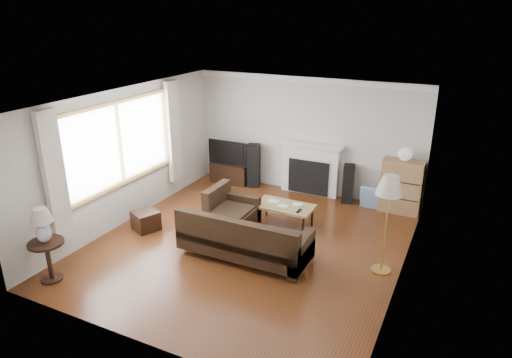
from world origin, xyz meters
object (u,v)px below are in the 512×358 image
at_px(tv_stand, 231,173).
at_px(coffee_table, 284,215).
at_px(side_table, 49,261).
at_px(sectional_sofa, 244,237).
at_px(floor_lamp, 386,225).
at_px(bookshelf, 401,186).

height_order(tv_stand, coffee_table, tv_stand).
bearing_deg(coffee_table, side_table, -126.05).
xyz_separation_m(tv_stand, side_table, (-0.43, -4.75, 0.09)).
bearing_deg(sectional_sofa, floor_lamp, 14.81).
bearing_deg(floor_lamp, sectional_sofa, -165.19).
height_order(bookshelf, coffee_table, bookshelf).
relative_size(coffee_table, side_table, 1.69).
xyz_separation_m(bookshelf, sectional_sofa, (-1.95, -2.93, -0.16)).
bearing_deg(side_table, tv_stand, 84.83).
bearing_deg(sectional_sofa, side_table, -141.01).
bearing_deg(floor_lamp, tv_stand, 149.18).
xyz_separation_m(sectional_sofa, side_table, (-2.29, -1.85, -0.05)).
bearing_deg(floor_lamp, bookshelf, 93.30).
bearing_deg(bookshelf, floor_lamp, -86.70).
bearing_deg(coffee_table, bookshelf, 42.43).
bearing_deg(bookshelf, side_table, -131.51).
bearing_deg(tv_stand, coffee_table, -38.16).
height_order(coffee_table, side_table, side_table).
height_order(coffee_table, floor_lamp, floor_lamp).
bearing_deg(tv_stand, side_table, -95.17).
distance_m(bookshelf, side_table, 6.39).
xyz_separation_m(tv_stand, coffee_table, (1.99, -1.56, -0.02)).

